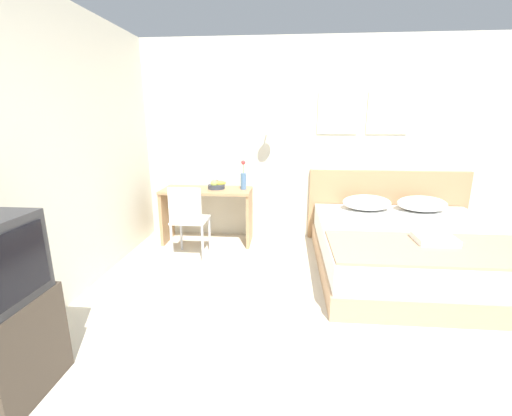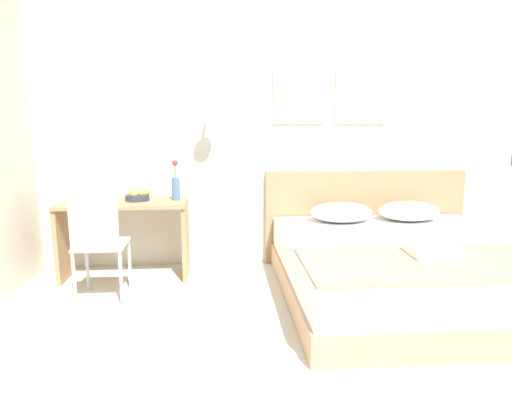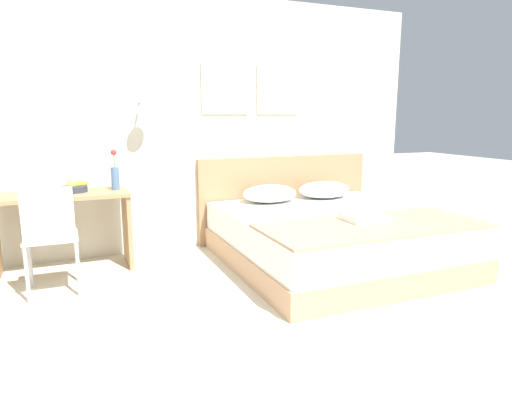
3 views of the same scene
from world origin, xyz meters
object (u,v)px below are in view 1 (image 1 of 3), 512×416
folded_towel_near_foot (435,239)px  tv_stand (0,349)px  flower_vase (243,179)px  pillow_left (367,203)px  desk_chair (188,217)px  headboard (386,206)px  throw_blanket (439,249)px  desk (207,205)px  pillow_right (422,204)px  bed (412,251)px  fruit_bowl (216,185)px

folded_towel_near_foot → tv_stand: size_ratio=0.56×
flower_vase → tv_stand: size_ratio=0.61×
pillow_left → tv_stand: size_ratio=0.97×
desk_chair → tv_stand: desk_chair is taller
headboard → desk_chair: bearing=-160.0°
throw_blanket → desk: bearing=150.6°
pillow_left → folded_towel_near_foot: (0.35, -1.22, -0.04)m
pillow_right → flower_vase: (-2.27, 0.03, 0.28)m
flower_vase → bed: bearing=-22.3°
pillow_right → tv_stand: pillow_right is taller
pillow_left → desk: 2.08m
desk_chair → headboard: bearing=20.0°
bed → desk_chair: 2.53m
bed → flower_vase: size_ratio=5.47×
folded_towel_near_foot → headboard: bearing=90.5°
pillow_right → folded_towel_near_foot: pillow_right is taller
pillow_right → folded_towel_near_foot: (-0.33, -1.22, -0.04)m
headboard → folded_towel_near_foot: size_ratio=6.05×
flower_vase → folded_towel_near_foot: bearing=-32.7°
fruit_bowl → desk_chair: bearing=-109.0°
desk → pillow_right: bearing=0.1°
tv_stand → pillow_left: bearing=45.3°
tv_stand → desk_chair: bearing=75.6°
throw_blanket → tv_stand: 3.35m
headboard → desk: (-2.42, -0.31, 0.03)m
folded_towel_near_foot → fruit_bowl: (-2.30, 1.25, 0.23)m
pillow_left → desk: (-2.08, -0.01, -0.08)m
pillow_left → fruit_bowl: size_ratio=2.46×
desk_chair → fruit_bowl: (0.22, 0.63, 0.25)m
headboard → tv_stand: headboard is taller
desk → flower_vase: (0.49, 0.03, 0.36)m
tv_stand → desk: bearing=76.9°
throw_blanket → pillow_right: bearing=76.0°
bed → tv_stand: tv_stand is taller
flower_vase → tv_stand: flower_vase is taller
throw_blanket → desk: size_ratio=1.64×
bed → pillow_left: bearing=114.1°
desk → desk_chair: desk_chair is taller
desk → fruit_bowl: 0.30m
desk → headboard: bearing=7.4°
pillow_right → flower_vase: flower_vase is taller
desk_chair → fruit_bowl: 0.71m
folded_towel_near_foot → flower_vase: 2.33m
headboard → flower_vase: 1.99m
folded_towel_near_foot → fruit_bowl: 2.63m
bed → pillow_right: bearing=65.9°
fruit_bowl → flower_vase: 0.37m
desk_chair → fruit_bowl: size_ratio=3.64×
headboard → desk_chair: headboard is taller
pillow_left → desk: size_ratio=0.51×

